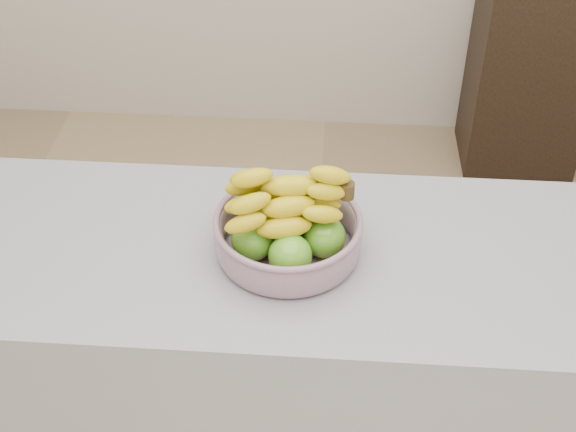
% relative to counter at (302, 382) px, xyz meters
% --- Properties ---
extents(counter, '(2.00, 0.60, 0.90)m').
position_rel_counter_xyz_m(counter, '(0.00, 0.00, 0.00)').
color(counter, gray).
rests_on(counter, ground).
extents(cabinet, '(0.47, 0.38, 0.84)m').
position_rel_counter_xyz_m(cabinet, '(0.84, 1.71, -0.03)').
color(cabinet, black).
rests_on(cabinet, ground).
extents(fruit_bowl, '(0.32, 0.32, 0.20)m').
position_rel_counter_xyz_m(fruit_bowl, '(-0.04, -0.00, 0.51)').
color(fruit_bowl, '#949DB2').
rests_on(fruit_bowl, counter).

